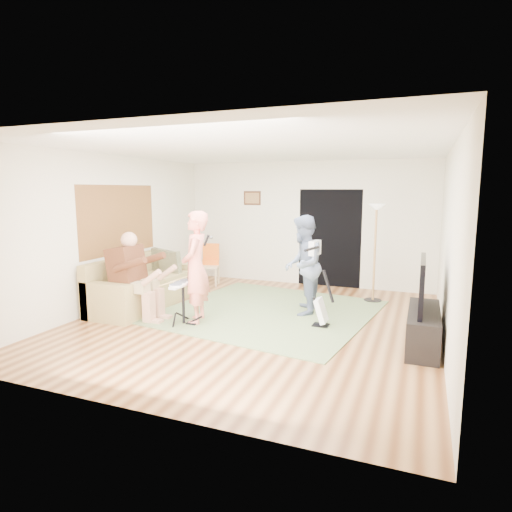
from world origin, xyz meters
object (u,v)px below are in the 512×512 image
Objects in this scene: sofa at (140,290)px; guitarist at (303,265)px; tv_cabinet at (423,329)px; television at (422,285)px; singer at (196,268)px; guitar_spare at (322,311)px; torchiere_lamp at (375,235)px; dining_chair at (211,270)px; drum_kit at (183,305)px.

sofa is 2.98m from guitarist.
television reaches higher than tv_cabinet.
tv_cabinet is (3.36, 0.17, -0.63)m from singer.
guitar_spare is 0.49× the size of torchiere_lamp.
singer reaches higher than tv_cabinet.
torchiere_lamp is at bearing 115.46° from singer.
dining_chair is (0.39, 2.01, 0.03)m from sofa.
television is (4.36, -2.33, 0.53)m from dining_chair.
singer is at bearing -177.15° from tv_cabinet.
singer is 1.56× the size of television.
tv_cabinet is at bearing 55.31° from guitarist.
television is at bearing 180.00° from tv_cabinet.
guitar_spare is at bearing -49.91° from dining_chair.
guitar_spare is at bearing 17.98° from drum_kit.
guitar_spare is (2.04, 0.66, -0.05)m from drum_kit.
sofa reaches higher than guitar_spare.
television is at bearing -13.29° from guitar_spare.
dining_chair is at bearing 78.97° from sofa.
tv_cabinet is 1.24× the size of television.
guitar_spare is at bearing -106.79° from torchiere_lamp.
torchiere_lamp is (2.47, 2.36, 0.37)m from singer.
singer is 3.32m from television.
guitarist is (2.87, 0.60, 0.54)m from sofa.
torchiere_lamp reaches higher than guitar_spare.
singer is at bearing -62.09° from guitarist.
sofa is 1.63m from singer.
torchiere_lamp is (2.61, 2.53, 0.95)m from drum_kit.
singer is 2.76m from dining_chair.
dining_chair is at bearing 151.91° from television.
television is (4.75, -0.32, 0.55)m from sofa.
singer is at bearing -83.11° from dining_chair.
tv_cabinet is at bearing -12.85° from guitar_spare.
singer reaches higher than television.
drum_kit is 2.15m from guitar_spare.
singer reaches higher than drum_kit.
drum_kit is at bearing -87.02° from dining_chair.
guitarist reaches higher than sofa.
drum_kit is 2.81m from dining_chair.
sofa is 1.21× the size of torchiere_lamp.
television is at bearing -3.84° from sofa.
dining_chair is (-3.51, 0.13, -0.93)m from torchiere_lamp.
guitarist reaches higher than dining_chair.
dining_chair is 4.97m from television.
television is (-0.05, 0.00, 0.60)m from tv_cabinet.
guitarist is at bearing 154.50° from tv_cabinet.
singer is at bearing 49.87° from drum_kit.
guitar_spare is 0.64× the size of tv_cabinet.
torchiere_lamp is 1.62× the size of television.
guitarist is at bearing 153.91° from television.
dining_chair is at bearing 108.85° from drum_kit.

